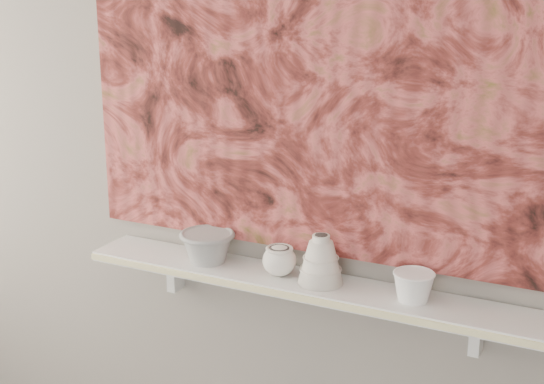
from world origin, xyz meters
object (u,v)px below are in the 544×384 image
Objects in this scene: bowl_grey at (207,246)px; bell_vessel at (321,259)px; shelf at (304,284)px; painting at (318,65)px; bowl_white at (414,286)px; cup_cream at (279,261)px.

bell_vessel is at bearing 0.00° from bowl_grey.
painting reaches higher than shelf.
painting is 13.16× the size of bowl_white.
bowl_white is at bearing 0.00° from cup_cream.
painting is at bearing 45.66° from cup_cream.
cup_cream is 0.69× the size of bell_vessel.
bowl_grey reaches higher than bowl_white.
cup_cream is (-0.08, 0.00, 0.06)m from shelf.
bowl_grey is 1.17× the size of bell_vessel.
shelf is at bearing 0.00° from cup_cream.
cup_cream is 0.40m from bowl_white.
cup_cream is (0.25, 0.00, -0.00)m from bowl_grey.
bowl_white is at bearing 0.00° from shelf.
cup_cream is at bearing 0.00° from bowl_grey.
cup_cream is at bearing 180.00° from shelf.
painting is 15.03× the size of cup_cream.
bell_vessel is at bearing 0.00° from shelf.
painting is at bearing 166.08° from bowl_white.
shelf is 0.10m from cup_cream.
bell_vessel is at bearing -57.00° from painting.
painting is 0.65m from bowl_grey.
bowl_grey is at bearing 180.00° from bowl_white.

